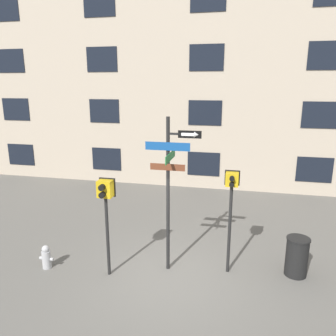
{
  "coord_description": "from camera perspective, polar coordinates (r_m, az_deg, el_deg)",
  "views": [
    {
      "loc": [
        1.61,
        -7.16,
        4.76
      ],
      "look_at": [
        -0.09,
        0.44,
        2.76
      ],
      "focal_mm": 35.0,
      "sensor_mm": 36.0,
      "label": 1
    }
  ],
  "objects": [
    {
      "name": "trash_bin",
      "position": [
        9.21,
        21.51,
        -14.15
      ],
      "size": [
        0.58,
        0.58,
        1.02
      ],
      "color": "black",
      "rests_on": "ground_plane"
    },
    {
      "name": "pedestrian_signal_right",
      "position": [
        8.24,
        10.95,
        -4.78
      ],
      "size": [
        0.37,
        0.4,
        2.71
      ],
      "color": "black",
      "rests_on": "ground_plane"
    },
    {
      "name": "pedestrian_signal_left",
      "position": [
        8.13,
        -10.81,
        -5.48
      ],
      "size": [
        0.41,
        0.4,
        2.55
      ],
      "color": "black",
      "rests_on": "ground_plane"
    },
    {
      "name": "street_sign_pole",
      "position": [
        8.1,
        0.42,
        -2.29
      ],
      "size": [
        1.36,
        1.04,
        4.02
      ],
      "color": "black",
      "rests_on": "ground_plane"
    },
    {
      "name": "building_facade",
      "position": [
        15.16,
        6.85,
        18.48
      ],
      "size": [
        24.0,
        0.63,
        11.72
      ],
      "color": "tan",
      "rests_on": "ground_plane"
    },
    {
      "name": "fire_hydrant",
      "position": [
        9.55,
        -20.42,
        -14.34
      ],
      "size": [
        0.39,
        0.23,
        0.65
      ],
      "color": "#A5A5A8",
      "rests_on": "ground_plane"
    },
    {
      "name": "ground_plane",
      "position": [
        8.74,
        -0.04,
        -18.58
      ],
      "size": [
        60.0,
        60.0,
        0.0
      ],
      "primitive_type": "plane",
      "color": "#595651"
    }
  ]
}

